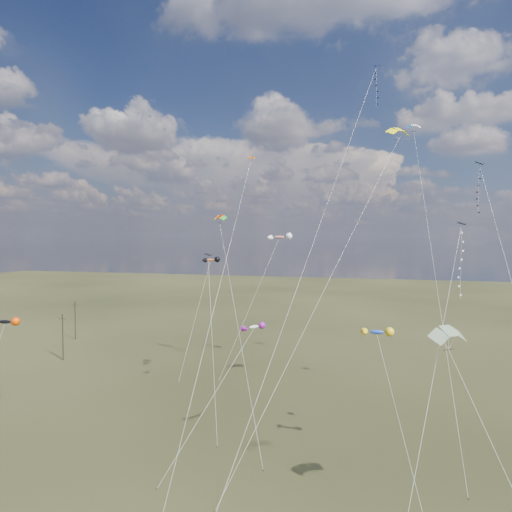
# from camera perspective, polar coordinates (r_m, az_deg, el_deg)

# --- Properties ---
(ground) EXTENTS (400.00, 400.00, 0.00)m
(ground) POSITION_cam_1_polar(r_m,az_deg,el_deg) (45.03, -6.72, -26.00)
(ground) COLOR black
(ground) RESTS_ON ground
(utility_pole_near) EXTENTS (1.40, 0.20, 8.00)m
(utility_pole_near) POSITION_cam_1_polar(r_m,az_deg,el_deg) (86.87, -23.00, -9.25)
(utility_pole_near) COLOR black
(utility_pole_near) RESTS_ON ground
(utility_pole_far) EXTENTS (1.40, 0.20, 8.00)m
(utility_pole_far) POSITION_cam_1_polar(r_m,az_deg,el_deg) (102.56, -21.66, -7.44)
(utility_pole_far) COLOR black
(utility_pole_far) RESTS_ON ground
(diamond_black_high) EXTENTS (3.20, 24.50, 30.06)m
(diamond_black_high) POSITION_cam_1_polar(r_m,az_deg,el_deg) (57.25, 26.46, 6.18)
(diamond_black_high) COLOR black
(diamond_black_high) RESTS_ON ground
(diamond_navy_tall) EXTENTS (11.65, 29.59, 42.72)m
(diamond_navy_tall) POSITION_cam_1_polar(r_m,az_deg,el_deg) (58.68, 13.75, 17.41)
(diamond_navy_tall) COLOR #100F53
(diamond_navy_tall) RESTS_ON ground
(diamond_black_mid) EXTENTS (5.85, 11.93, 19.26)m
(diamond_black_mid) POSITION_cam_1_polar(r_m,az_deg,el_deg) (55.26, -5.74, -5.37)
(diamond_black_mid) COLOR black
(diamond_black_mid) RESTS_ON ground
(diamond_navy_right) EXTENTS (6.32, 16.28, 22.68)m
(diamond_navy_right) POSITION_cam_1_polar(r_m,az_deg,el_deg) (41.84, 24.01, -1.75)
(diamond_navy_right) COLOR navy
(diamond_navy_right) RESTS_ON ground
(diamond_orange_center) EXTENTS (1.26, 23.31, 31.00)m
(diamond_orange_center) POSITION_cam_1_polar(r_m,az_deg,el_deg) (47.93, -3.16, 2.00)
(diamond_orange_center) COLOR #C25000
(diamond_orange_center) RESTS_ON ground
(parafoil_yellow) EXTENTS (15.60, 22.88, 34.14)m
(parafoil_yellow) POSITION_cam_1_polar(r_m,az_deg,el_deg) (55.16, 17.31, 14.75)
(parafoil_yellow) COLOR #FBEF0C
(parafoil_yellow) RESTS_ON ground
(parafoil_blue_white) EXTENTS (3.86, 29.95, 37.68)m
(parafoil_blue_white) POSITION_cam_1_polar(r_m,az_deg,el_deg) (70.21, 19.17, 14.94)
(parafoil_blue_white) COLOR #165DAC
(parafoil_blue_white) RESTS_ON ground
(parafoil_striped) EXTENTS (7.52, 10.42, 15.69)m
(parafoil_striped) POSITION_cam_1_polar(r_m,az_deg,el_deg) (34.45, 22.99, -8.66)
(parafoil_striped) COLOR gold
(parafoil_striped) RESTS_ON ground
(parafoil_tricolor) EXTENTS (11.88, 19.29, 24.63)m
(parafoil_tricolor) POSITION_cam_1_polar(r_m,az_deg,el_deg) (61.46, -4.53, 4.73)
(parafoil_tricolor) COLOR #CABE0B
(parafoil_tricolor) RESTS_ON ground
(novelty_black_orange) EXTENTS (3.64, 8.30, 11.98)m
(novelty_black_orange) POSITION_cam_1_polar(r_m,az_deg,el_deg) (61.32, -28.92, -7.23)
(novelty_black_orange) COLOR black
(novelty_black_orange) RESTS_ON ground
(novelty_orange_black) EXTENTS (3.09, 12.25, 18.01)m
(novelty_orange_black) POSITION_cam_1_polar(r_m,az_deg,el_deg) (77.15, -5.74, -0.54)
(novelty_orange_black) COLOR orange
(novelty_orange_black) RESTS_ON ground
(novelty_white_purple) EXTENTS (7.18, 9.86, 12.91)m
(novelty_white_purple) POSITION_cam_1_polar(r_m,az_deg,el_deg) (45.35, -0.33, -8.96)
(novelty_white_purple) COLOR silver
(novelty_white_purple) RESTS_ON ground
(novelty_redwhite_stripe) EXTENTS (9.08, 10.19, 21.96)m
(novelty_redwhite_stripe) POSITION_cam_1_polar(r_m,az_deg,el_deg) (73.66, 2.86, 2.34)
(novelty_redwhite_stripe) COLOR #C10906
(novelty_redwhite_stripe) RESTS_ON ground
(novelty_blue_yellow) EXTENTS (4.99, 7.61, 13.14)m
(novelty_blue_yellow) POSITION_cam_1_polar(r_m,az_deg,el_deg) (43.78, 14.89, -9.23)
(novelty_blue_yellow) COLOR blue
(novelty_blue_yellow) RESTS_ON ground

